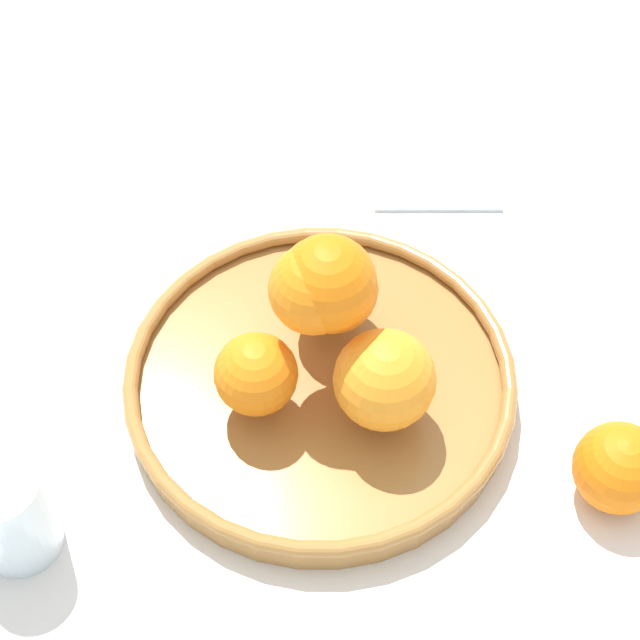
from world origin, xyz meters
TOP-DOWN VIEW (x-y plane):
  - ground_plane at (0.00, 0.00)m, footprint 4.00×4.00m
  - fruit_bowl at (0.00, 0.00)m, footprint 0.32×0.32m
  - orange_pile at (-0.00, -0.01)m, footprint 0.17×0.16m
  - stray_orange at (-0.18, -0.16)m, footprint 0.07×0.07m
  - drinking_glass at (-0.01, 0.26)m, footprint 0.06×0.06m
  - napkin_folded at (0.18, -0.22)m, footprint 0.16×0.16m

SIDE VIEW (x-z plane):
  - ground_plane at x=0.00m, z-range 0.00..0.00m
  - napkin_folded at x=0.18m, z-range 0.00..0.01m
  - fruit_bowl at x=0.00m, z-range 0.00..0.03m
  - stray_orange at x=-0.18m, z-range 0.00..0.07m
  - drinking_glass at x=-0.01m, z-range 0.00..0.09m
  - orange_pile at x=0.00m, z-range 0.03..0.16m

